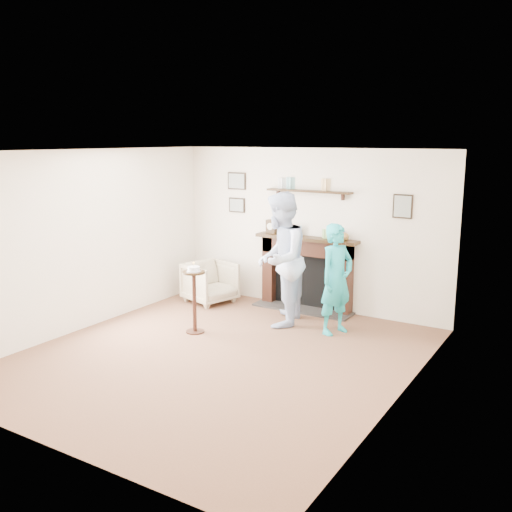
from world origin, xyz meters
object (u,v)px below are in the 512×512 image
Objects in this scene: man at (280,324)px; woman at (335,332)px; armchair at (210,302)px; pedestal_table at (194,289)px.

man is 1.25× the size of woman.
armchair is 2.38m from woman.
armchair is 1.57m from man.
woman is 2.04m from pedestal_table.
man is 1.39m from pedestal_table.
man is at bearing 115.25° from woman.
woman is (0.84, 0.07, 0.00)m from man.
woman is (2.36, -0.32, 0.00)m from armchair.
armchair is 1.61m from pedestal_table.
man is at bearing 48.09° from pedestal_table.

